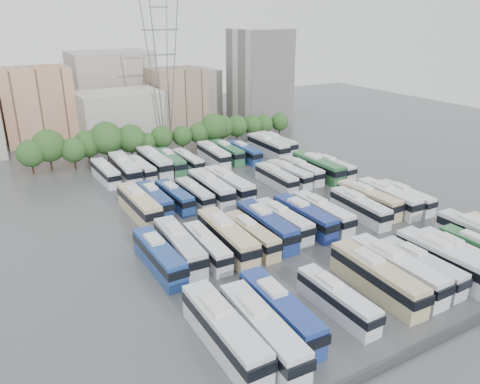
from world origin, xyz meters
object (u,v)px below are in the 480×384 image
bus_r1_s2 (207,247)px  bus_r1_s4 (251,235)px  bus_r3_s3 (141,168)px  bus_r1_s5 (266,225)px  bus_r0_s4 (337,299)px  bus_r2_s2 (154,199)px  bus_r2_s13 (332,167)px  bus_r2_s1 (139,205)px  bus_r3_s1 (105,172)px  bus_r3_s13 (276,143)px  electricity_pylon (162,66)px  bus_r1_s8 (322,212)px  bus_r1_s1 (179,246)px  bus_r1_s13 (405,197)px  bus_r1_s6 (283,220)px  bus_r3_s4 (154,162)px  bus_r1_s10 (360,207)px  bus_r0_s10 (458,255)px  bus_r3_s6 (188,161)px  apartment_tower (260,77)px  bus_r1_s11 (368,199)px  bus_r0_s9 (447,261)px  bus_r1_s3 (227,237)px  bus_r3_s2 (125,168)px  bus_r2_s9 (276,177)px  bus_r3_s9 (227,152)px  bus_r1_s7 (304,216)px  bus_r2_s11 (302,171)px  bus_r0_s2 (280,310)px  bus_r0_s7 (396,269)px  bus_r2_s10 (289,174)px  bus_r3_s5 (170,161)px  bus_r0_s1 (262,330)px  bus_r2_s5 (211,188)px  bus_r3_s12 (268,146)px  bus_r1_s12 (388,198)px  bus_r2_s4 (194,194)px  bus_r0_s8 (421,266)px  bus_r3_s8 (213,154)px  bus_r1_s0 (159,256)px  bus_r0_s0 (224,331)px  bus_r3_s10 (244,152)px

bus_r1_s2 → bus_r1_s4: bus_r1_s4 is taller
bus_r3_s3 → bus_r1_s5: bearing=-81.4°
bus_r0_s4 → bus_r2_s2: 37.48m
bus_r1_s4 → bus_r2_s13: size_ratio=1.02×
bus_r2_s1 → bus_r3_s1: (-0.11, 19.24, -0.29)m
bus_r2_s13 → bus_r3_s13: size_ratio=0.88×
electricity_pylon → bus_r1_s8: electricity_pylon is taller
bus_r1_s1 → bus_r1_s13: (39.55, -2.21, -0.32)m
bus_r1_s6 → bus_r3_s4: size_ratio=0.88×
bus_r1_s2 → bus_r1_s10: (26.40, -0.48, 0.12)m
bus_r0_s10 → bus_r3_s6: size_ratio=1.04×
apartment_tower → bus_r1_s11: bearing=-106.8°
bus_r0_s9 → bus_r1_s3: 27.64m
bus_r3_s2 → bus_r3_s13: (35.86, 0.86, -0.14)m
bus_r2_s9 → bus_r3_s9: bus_r3_s9 is taller
bus_r1_s7 → bus_r2_s11: (13.25, 17.83, -0.21)m
bus_r0_s2 → bus_r3_s1: size_ratio=1.12×
bus_r3_s3 → bus_r3_s6: (10.14, 0.15, -0.04)m
bus_r0_s7 → bus_r2_s2: bearing=114.7°
bus_r1_s10 → bus_r2_s10: bus_r1_s10 is taller
bus_r1_s11 → bus_r3_s5: bus_r1_s11 is taller
electricity_pylon → bus_r0_s1: bearing=-105.1°
bus_r0_s1 → bus_r3_s5: (13.22, 55.07, -0.19)m
bus_r2_s5 → bus_r3_s12: bearing=38.0°
bus_r0_s4 → bus_r2_s9: bearing=64.9°
bus_r1_s12 → bus_r1_s10: bearing=-173.1°
bus_r0_s7 → bus_r2_s5: 35.93m
bus_r2_s4 → bus_r3_s1: size_ratio=0.94×
bus_r1_s6 → bus_r3_s4: bus_r3_s4 is taller
bus_r1_s13 → bus_r2_s13: (0.04, 18.49, 0.05)m
bus_r2_s10 → bus_r3_s4: bearing=133.7°
bus_r2_s4 → bus_r3_s3: size_ratio=0.97×
bus_r0_s8 → bus_r1_s11: 21.26m
bus_r0_s1 → bus_r3_s9: 61.57m
bus_r2_s11 → bus_r3_s3: bearing=149.1°
bus_r3_s12 → bus_r0_s4: bearing=-116.0°
bus_r1_s10 → bus_r1_s13: size_ratio=1.09×
bus_r0_s7 → bus_r3_s5: (-6.58, 53.58, -0.21)m
bus_r1_s10 → bus_r2_s9: 18.65m
bus_r3_s4 → bus_r3_s8: bearing=-2.2°
bus_r2_s5 → bus_r3_s13: (26.26, 18.67, -0.07)m
bus_r2_s1 → bus_r3_s12: bearing=26.0°
bus_r1_s11 → bus_r3_s1: bus_r1_s11 is taller
bus_r1_s0 → bus_r2_s11: (36.33, 18.34, -0.18)m
bus_r1_s3 → bus_r1_s8: (16.66, 0.31, -0.22)m
bus_r1_s6 → bus_r1_s5: bearing=-173.1°
apartment_tower → bus_r0_s0: bearing=-124.3°
bus_r1_s7 → bus_r3_s9: bearing=78.4°
apartment_tower → bus_r3_s10: apartment_tower is taller
bus_r3_s4 → bus_r3_s8: (13.10, -0.58, -0.21)m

